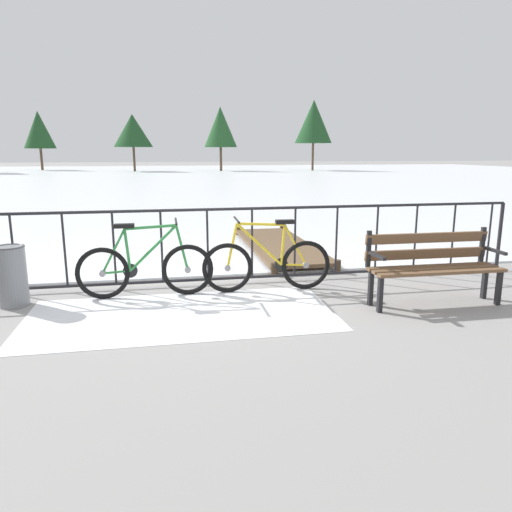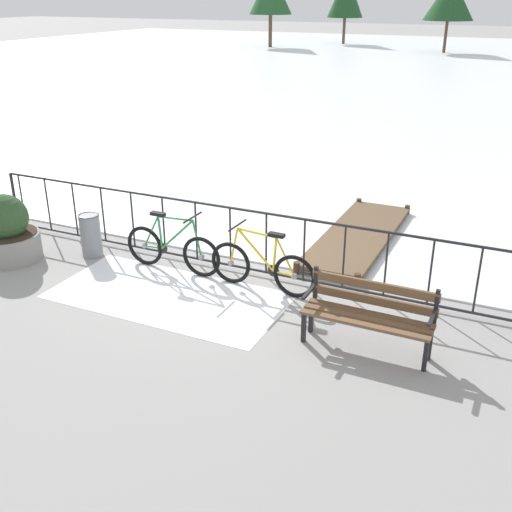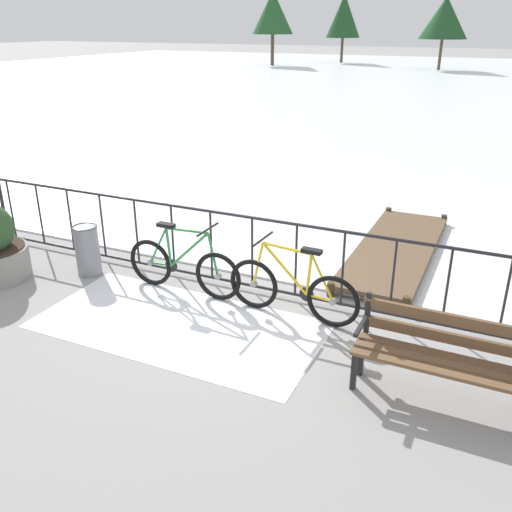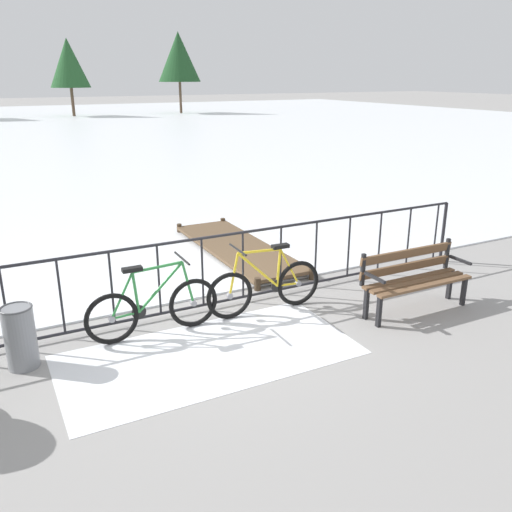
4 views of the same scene
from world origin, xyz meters
The scene contains 10 objects.
ground_plane centered at (0.00, 0.00, 0.00)m, with size 160.00×160.00×0.00m, color gray.
frozen_pond centered at (0.00, 28.40, 0.01)m, with size 80.00×56.00×0.03m, color white.
snow_patch centered at (-0.42, -1.20, 0.00)m, with size 3.45×1.70×0.01m, color white.
railing_fence centered at (0.00, 0.00, 0.56)m, with size 9.06×0.06×1.07m.
bicycle_near_railing centered at (0.74, -0.43, 0.37)m, with size 1.71×0.52×0.97m.
bicycle_second centered at (-0.83, -0.40, 0.37)m, with size 1.71×0.52×0.97m.
park_bench centered at (2.59, -1.31, 0.51)m, with size 1.60×0.49×0.89m.
planter_with_shrub centered at (-3.53, -1.16, 0.47)m, with size 1.03×1.03×1.11m.
trash_bin centered at (-2.37, -0.48, 0.37)m, with size 0.35×0.35×0.73m.
wooden_dock centered at (1.50, 2.04, 0.12)m, with size 1.10×3.59×0.20m.
Camera 2 is at (4.09, -7.81, 4.10)m, focal length 42.53 mm.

